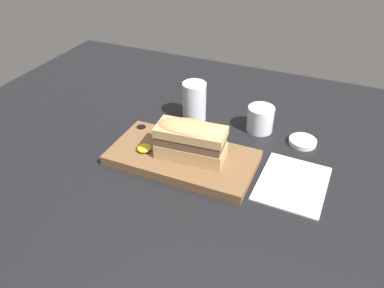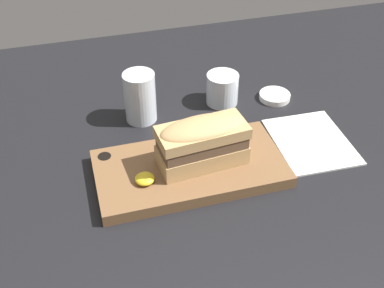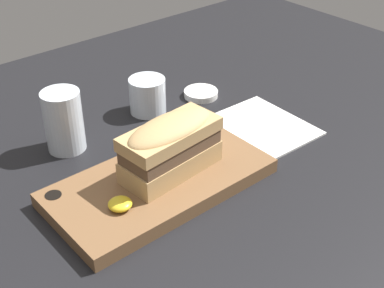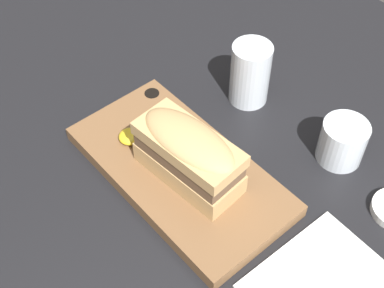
{
  "view_description": "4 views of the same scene",
  "coord_description": "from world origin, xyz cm",
  "px_view_note": "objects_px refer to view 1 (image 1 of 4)",
  "views": [
    {
      "loc": [
        24.18,
        -72.8,
        59.41
      ],
      "look_at": [
        -4.04,
        -7.44,
        9.24
      ],
      "focal_mm": 35.0,
      "sensor_mm": 36.0,
      "label": 1
    },
    {
      "loc": [
        -25.68,
        -72.24,
        64.52
      ],
      "look_at": [
        -7.49,
        -8.03,
        10.91
      ],
      "focal_mm": 45.0,
      "sensor_mm": 36.0,
      "label": 2
    },
    {
      "loc": [
        -48.14,
        -61.93,
        55.31
      ],
      "look_at": [
        -2.17,
        -7.98,
        9.42
      ],
      "focal_mm": 50.0,
      "sensor_mm": 36.0,
      "label": 3
    },
    {
      "loc": [
        32.69,
        -37.91,
        68.64
      ],
      "look_at": [
        -6.24,
        -4.31,
        9.16
      ],
      "focal_mm": 50.0,
      "sensor_mm": 36.0,
      "label": 4
    }
  ],
  "objects_px": {
    "water_glass": "(194,104)",
    "napkin": "(292,183)",
    "wine_glass": "(260,119)",
    "sandwich": "(191,139)",
    "condiment_dish": "(303,142)",
    "serving_board": "(182,157)"
  },
  "relations": [
    {
      "from": "serving_board",
      "to": "wine_glass",
      "type": "xyz_separation_m",
      "value": [
        0.14,
        0.22,
        0.02
      ]
    },
    {
      "from": "wine_glass",
      "to": "condiment_dish",
      "type": "xyz_separation_m",
      "value": [
        0.12,
        -0.02,
        -0.03
      ]
    },
    {
      "from": "serving_board",
      "to": "napkin",
      "type": "distance_m",
      "value": 0.27
    },
    {
      "from": "serving_board",
      "to": "water_glass",
      "type": "relative_size",
      "value": 3.18
    },
    {
      "from": "water_glass",
      "to": "condiment_dish",
      "type": "height_order",
      "value": "water_glass"
    },
    {
      "from": "serving_board",
      "to": "wine_glass",
      "type": "distance_m",
      "value": 0.26
    },
    {
      "from": "sandwich",
      "to": "serving_board",
      "type": "bearing_deg",
      "value": 177.29
    },
    {
      "from": "wine_glass",
      "to": "sandwich",
      "type": "bearing_deg",
      "value": -117.59
    },
    {
      "from": "serving_board",
      "to": "water_glass",
      "type": "bearing_deg",
      "value": 104.86
    },
    {
      "from": "napkin",
      "to": "condiment_dish",
      "type": "distance_m",
      "value": 0.17
    },
    {
      "from": "serving_board",
      "to": "wine_glass",
      "type": "height_order",
      "value": "wine_glass"
    },
    {
      "from": "napkin",
      "to": "condiment_dish",
      "type": "height_order",
      "value": "condiment_dish"
    },
    {
      "from": "napkin",
      "to": "condiment_dish",
      "type": "bearing_deg",
      "value": 92.42
    },
    {
      "from": "napkin",
      "to": "serving_board",
      "type": "bearing_deg",
      "value": -174.96
    },
    {
      "from": "water_glass",
      "to": "condiment_dish",
      "type": "relative_size",
      "value": 1.56
    },
    {
      "from": "sandwich",
      "to": "napkin",
      "type": "bearing_deg",
      "value": 5.8
    },
    {
      "from": "wine_glass",
      "to": "napkin",
      "type": "relative_size",
      "value": 0.38
    },
    {
      "from": "sandwich",
      "to": "condiment_dish",
      "type": "relative_size",
      "value": 2.37
    },
    {
      "from": "water_glass",
      "to": "napkin",
      "type": "relative_size",
      "value": 0.59
    },
    {
      "from": "condiment_dish",
      "to": "water_glass",
      "type": "bearing_deg",
      "value": 178.86
    },
    {
      "from": "water_glass",
      "to": "condiment_dish",
      "type": "xyz_separation_m",
      "value": [
        0.32,
        -0.01,
        -0.04
      ]
    },
    {
      "from": "serving_board",
      "to": "wine_glass",
      "type": "relative_size",
      "value": 4.91
    }
  ]
}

